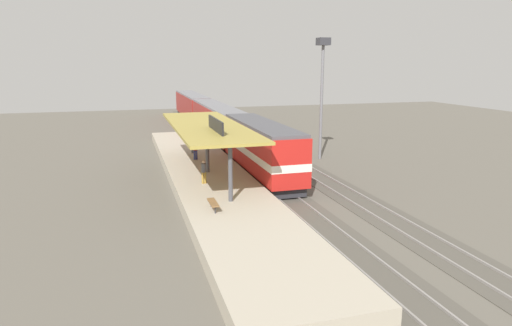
{
  "coord_description": "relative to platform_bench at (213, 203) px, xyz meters",
  "views": [
    {
      "loc": [
        -10.68,
        -34.42,
        9.44
      ],
      "look_at": [
        -1.38,
        -2.66,
        2.0
      ],
      "focal_mm": 31.54,
      "sensor_mm": 36.0,
      "label": 1
    }
  ],
  "objects": [
    {
      "name": "ground_plane",
      "position": [
        8.0,
        9.41,
        -1.34
      ],
      "size": [
        120.0,
        120.0,
        0.0
      ],
      "primitive_type": "plane",
      "color": "#5B564C"
    },
    {
      "name": "light_mast",
      "position": [
        13.8,
        15.4,
        7.05
      ],
      "size": [
        1.1,
        1.1,
        11.7
      ],
      "color": "slate",
      "rests_on": "ground"
    },
    {
      "name": "track_near",
      "position": [
        6.0,
        9.41,
        -1.31
      ],
      "size": [
        3.2,
        110.0,
        0.16
      ],
      "color": "#4E4941",
      "rests_on": "ground"
    },
    {
      "name": "platform_bench",
      "position": [
        0.0,
        0.0,
        0.0
      ],
      "size": [
        0.44,
        1.7,
        0.5
      ],
      "color": "#333338",
      "rests_on": "platform"
    },
    {
      "name": "person_walking",
      "position": [
        0.51,
        6.04,
        0.51
      ],
      "size": [
        0.34,
        0.34,
        1.71
      ],
      "color": "olive",
      "rests_on": "platform"
    },
    {
      "name": "passenger_carriage_rear",
      "position": [
        6.0,
        48.75,
        0.97
      ],
      "size": [
        2.9,
        20.0,
        4.24
      ],
      "color": "#28282D",
      "rests_on": "track_near"
    },
    {
      "name": "track_far",
      "position": [
        10.6,
        9.41,
        -1.31
      ],
      "size": [
        3.2,
        110.0,
        0.16
      ],
      "color": "#4E4941",
      "rests_on": "ground"
    },
    {
      "name": "platform",
      "position": [
        1.4,
        9.41,
        -0.89
      ],
      "size": [
        6.0,
        44.0,
        0.9
      ],
      "primitive_type": "cube",
      "color": "#A89E89",
      "rests_on": "ground"
    },
    {
      "name": "locomotive",
      "position": [
        6.0,
        9.95,
        1.07
      ],
      "size": [
        2.93,
        14.43,
        4.44
      ],
      "color": "#28282D",
      "rests_on": "track_near"
    },
    {
      "name": "station_canopy",
      "position": [
        1.4,
        9.32,
        3.19
      ],
      "size": [
        5.2,
        18.0,
        4.7
      ],
      "color": "#47474C",
      "rests_on": "platform"
    },
    {
      "name": "passenger_carriage_front",
      "position": [
        6.0,
        27.95,
        0.97
      ],
      "size": [
        2.9,
        20.0,
        4.24
      ],
      "color": "#28282D",
      "rests_on": "track_near"
    },
    {
      "name": "person_waiting",
      "position": [
        1.2,
        14.36,
        0.51
      ],
      "size": [
        0.34,
        0.34,
        1.71
      ],
      "color": "navy",
      "rests_on": "platform"
    }
  ]
}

